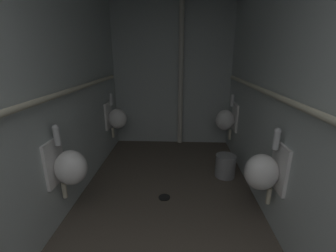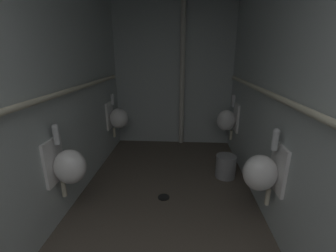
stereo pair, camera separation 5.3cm
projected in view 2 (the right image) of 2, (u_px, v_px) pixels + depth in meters
floor at (163, 224)px, 2.33m from camera, size 2.23×4.56×0.08m
wall_left at (40, 91)px, 1.98m from camera, size 0.06×4.56×2.66m
wall_right at (294, 94)px, 1.84m from camera, size 0.06×4.56×2.66m
wall_back at (174, 72)px, 4.05m from camera, size 2.23×0.06×2.66m
urinal_left_mid at (68, 165)px, 2.15m from camera, size 0.32×0.30×0.76m
urinal_left_far at (118, 118)px, 3.76m from camera, size 0.32×0.30×0.76m
urinal_right_mid at (263, 172)px, 2.03m from camera, size 0.32×0.30×0.76m
urinal_right_far at (228, 120)px, 3.65m from camera, size 0.32×0.30×0.76m
supply_pipe_left at (49, 97)px, 1.97m from camera, size 0.06×3.84×0.06m
supply_pipe_right at (283, 100)px, 1.84m from camera, size 0.06×3.84×0.06m
standpipe_back_wall at (182, 73)px, 3.94m from camera, size 0.09×0.09×2.61m
floor_drain at (164, 197)px, 2.70m from camera, size 0.14×0.14×0.01m
waste_bin at (226, 166)px, 3.12m from camera, size 0.27×0.27×0.32m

